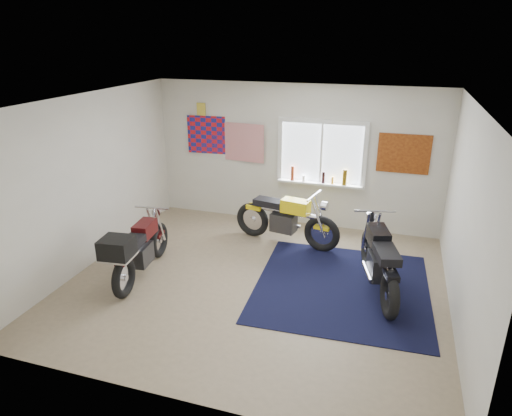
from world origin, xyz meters
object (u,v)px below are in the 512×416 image
(navy_rug, at_px, (342,287))
(yellow_triumph, at_px, (286,220))
(black_chrome_bike, at_px, (379,261))
(maroon_tourer, at_px, (137,250))

(navy_rug, distance_m, yellow_triumph, 1.77)
(navy_rug, bearing_deg, black_chrome_bike, 11.32)
(yellow_triumph, bearing_deg, maroon_tourer, -122.67)
(navy_rug, height_order, black_chrome_bike, black_chrome_bike)
(navy_rug, distance_m, maroon_tourer, 3.11)
(yellow_triumph, distance_m, maroon_tourer, 2.65)
(navy_rug, height_order, maroon_tourer, maroon_tourer)
(yellow_triumph, distance_m, black_chrome_bike, 2.03)
(black_chrome_bike, relative_size, maroon_tourer, 1.06)
(maroon_tourer, bearing_deg, navy_rug, -83.55)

